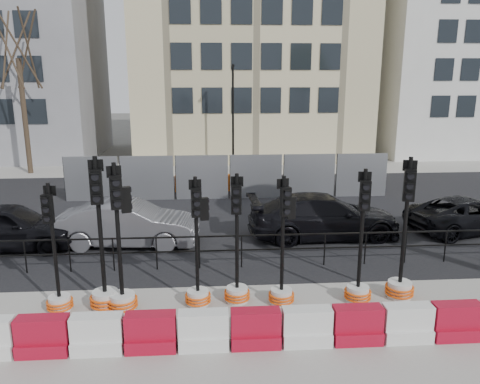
{
  "coord_description": "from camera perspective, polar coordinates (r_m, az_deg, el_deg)",
  "views": [
    {
      "loc": [
        -0.89,
        -11.28,
        5.36
      ],
      "look_at": [
        0.08,
        3.0,
        1.81
      ],
      "focal_mm": 35.0,
      "sensor_mm": 36.0,
      "label": 1
    }
  ],
  "objects": [
    {
      "name": "heras_fencing",
      "position": [
        21.61,
        -1.46,
        1.43
      ],
      "size": [
        14.33,
        1.72,
        2.0
      ],
      "color": "gray",
      "rests_on": "ground"
    },
    {
      "name": "building_white",
      "position": [
        37.86,
        25.47,
        16.65
      ],
      "size": [
        12.0,
        9.06,
        16.0
      ],
      "color": "silver",
      "rests_on": "ground"
    },
    {
      "name": "kerb_railing",
      "position": [
        13.36,
        0.19,
        -6.54
      ],
      "size": [
        18.0,
        0.04,
        1.0
      ],
      "color": "black",
      "rests_on": "ground"
    },
    {
      "name": "car_c",
      "position": [
        16.14,
        10.18,
        -2.9
      ],
      "size": [
        2.56,
        5.33,
        1.49
      ],
      "primitive_type": "imported",
      "rotation": [
        0.0,
        0.0,
        1.62
      ],
      "color": "black",
      "rests_on": "ground"
    },
    {
      "name": "car_d",
      "position": [
        18.42,
        26.11,
        -2.45
      ],
      "size": [
        4.12,
        5.38,
        1.23
      ],
      "primitive_type": "imported",
      "rotation": [
        0.0,
        0.0,
        1.82
      ],
      "color": "black",
      "rests_on": "ground"
    },
    {
      "name": "traffic_signal_b",
      "position": [
        11.29,
        -14.22,
        -10.08
      ],
      "size": [
        0.7,
        0.7,
        3.54
      ],
      "rotation": [
        0.0,
        0.0,
        0.3
      ],
      "color": "white",
      "rests_on": "ground"
    },
    {
      "name": "sidewalk_far",
      "position": [
        27.81,
        -1.98,
        2.84
      ],
      "size": [
        40.0,
        4.0,
        0.02
      ],
      "primitive_type": "cube",
      "color": "gray",
      "rests_on": "ground"
    },
    {
      "name": "ground",
      "position": [
        12.52,
        0.59,
        -11.41
      ],
      "size": [
        120.0,
        120.0,
        0.0
      ],
      "primitive_type": "plane",
      "color": "#51514C",
      "rests_on": "ground"
    },
    {
      "name": "traffic_signal_g",
      "position": [
        11.8,
        14.29,
        -9.86
      ],
      "size": [
        0.65,
        0.65,
        3.31
      ],
      "rotation": [
        0.0,
        0.0,
        -0.16
      ],
      "color": "white",
      "rests_on": "ground"
    },
    {
      "name": "traffic_signal_h",
      "position": [
        12.26,
        19.05,
        -9.03
      ],
      "size": [
        0.7,
        0.7,
        3.55
      ],
      "rotation": [
        0.0,
        0.0,
        -0.29
      ],
      "color": "white",
      "rests_on": "ground"
    },
    {
      "name": "traffic_signal_c",
      "position": [
        11.54,
        -16.27,
        -10.16
      ],
      "size": [
        0.72,
        0.72,
        3.66
      ],
      "rotation": [
        0.0,
        0.0,
        0.13
      ],
      "color": "white",
      "rests_on": "ground"
    },
    {
      "name": "lamp_post_far",
      "position": [
        26.38,
        -0.86,
        9.29
      ],
      "size": [
        0.12,
        0.56,
        6.0
      ],
      "color": "black",
      "rests_on": "ground"
    },
    {
      "name": "building_grey",
      "position": [
        35.79,
        -26.35,
        15.18
      ],
      "size": [
        11.0,
        9.06,
        14.0
      ],
      "color": "gray",
      "rests_on": "ground"
    },
    {
      "name": "sidewalk_near",
      "position": [
        9.9,
        2.01,
        -18.79
      ],
      "size": [
        40.0,
        6.0,
        0.02
      ],
      "primitive_type": "cube",
      "color": "gray",
      "rests_on": "ground"
    },
    {
      "name": "traffic_signal_e",
      "position": [
        11.44,
        -0.37,
        -10.32
      ],
      "size": [
        0.63,
        0.63,
        3.2
      ],
      "rotation": [
        0.0,
        0.0,
        -0.14
      ],
      "color": "white",
      "rests_on": "ground"
    },
    {
      "name": "traffic_signal_a",
      "position": [
        11.82,
        -21.33,
        -10.63
      ],
      "size": [
        0.61,
        0.61,
        3.09
      ],
      "rotation": [
        0.0,
        0.0,
        -0.14
      ],
      "color": "white",
      "rests_on": "ground"
    },
    {
      "name": "road",
      "position": [
        19.07,
        -1.05,
        -2.34
      ],
      "size": [
        40.0,
        14.0,
        0.03
      ],
      "primitive_type": "cube",
      "color": "black",
      "rests_on": "ground"
    },
    {
      "name": "barrier_row",
      "position": [
        9.88,
        1.91,
        -16.43
      ],
      "size": [
        13.6,
        0.5,
        0.8
      ],
      "color": "#B30E27",
      "rests_on": "ground"
    },
    {
      "name": "traffic_signal_d",
      "position": [
        11.3,
        -5.15,
        -10.18
      ],
      "size": [
        0.62,
        0.62,
        3.16
      ],
      "rotation": [
        0.0,
        0.0,
        0.15
      ],
      "color": "white",
      "rests_on": "ground"
    },
    {
      "name": "traffic_signal_f",
      "position": [
        11.36,
        5.2,
        -10.04
      ],
      "size": [
        0.62,
        0.62,
        3.17
      ],
      "rotation": [
        0.0,
        0.0,
        0.27
      ],
      "color": "white",
      "rests_on": "ground"
    },
    {
      "name": "car_b",
      "position": [
        15.53,
        -13.47,
        -3.76
      ],
      "size": [
        2.27,
        4.73,
        1.48
      ],
      "primitive_type": "imported",
      "rotation": [
        0.0,
        0.0,
        1.49
      ],
      "color": "#55555A",
      "rests_on": "ground"
    },
    {
      "name": "tree_bare_far",
      "position": [
        28.65,
        -25.49,
        15.23
      ],
      "size": [
        2.0,
        2.0,
        9.0
      ],
      "color": "#473828",
      "rests_on": "ground"
    },
    {
      "name": "building_cream",
      "position": [
        33.59,
        1.15,
        20.16
      ],
      "size": [
        15.0,
        10.06,
        18.0
      ],
      "color": "beige",
      "rests_on": "ground"
    },
    {
      "name": "car_a",
      "position": [
        16.51,
        -26.49,
        -3.78
      ],
      "size": [
        1.94,
        4.47,
        1.5
      ],
      "primitive_type": "imported",
      "rotation": [
        0.0,
        0.0,
        1.59
      ],
      "color": "black",
      "rests_on": "ground"
    }
  ]
}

